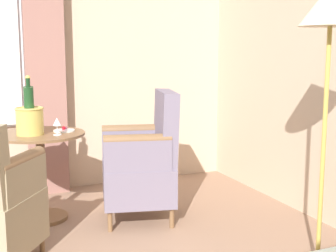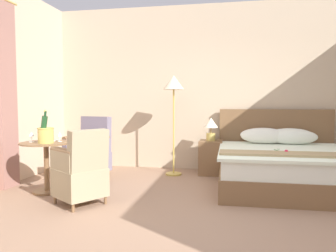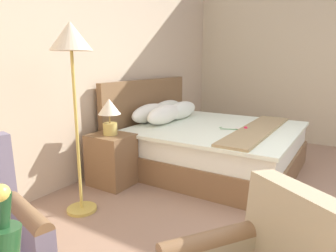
% 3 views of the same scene
% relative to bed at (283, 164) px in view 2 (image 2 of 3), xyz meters
% --- Properties ---
extents(ground_plane, '(7.68, 7.68, 0.00)m').
position_rel_bed_xyz_m(ground_plane, '(-1.05, -1.73, -0.34)').
color(ground_plane, '#96745C').
extents(wall_headboard_side, '(6.30, 0.12, 3.10)m').
position_rel_bed_xyz_m(wall_headboard_side, '(-1.05, 1.13, 1.21)').
color(wall_headboard_side, '#C9B394').
rests_on(wall_headboard_side, ground).
extents(bed, '(1.96, 2.13, 1.15)m').
position_rel_bed_xyz_m(bed, '(0.00, 0.00, 0.00)').
color(bed, brown).
rests_on(bed, ground).
extents(nightstand, '(0.43, 0.47, 0.59)m').
position_rel_bed_xyz_m(nightstand, '(-1.12, 0.67, -0.04)').
color(nightstand, brown).
rests_on(nightstand, ground).
extents(bedside_lamp, '(0.25, 0.25, 0.41)m').
position_rel_bed_xyz_m(bedside_lamp, '(-1.12, 0.67, 0.52)').
color(bedside_lamp, tan).
rests_on(bedside_lamp, nightstand).
extents(floor_lamp_brass, '(0.37, 0.37, 1.74)m').
position_rel_bed_xyz_m(floor_lamp_brass, '(-1.76, 0.48, 1.14)').
color(floor_lamp_brass, gold).
rests_on(floor_lamp_brass, ground).
extents(side_table_round, '(0.71, 0.71, 0.71)m').
position_rel_bed_xyz_m(side_table_round, '(-3.32, -0.98, 0.12)').
color(side_table_round, brown).
rests_on(side_table_round, ground).
extents(champagne_bucket, '(0.22, 0.22, 0.46)m').
position_rel_bed_xyz_m(champagne_bucket, '(-3.28, -1.05, 0.51)').
color(champagne_bucket, tan).
rests_on(champagne_bucket, side_table_round).
extents(wine_glass_near_bucket, '(0.06, 0.06, 0.14)m').
position_rel_bed_xyz_m(wine_glass_near_bucket, '(-3.18, -0.86, 0.47)').
color(wine_glass_near_bucket, white).
rests_on(wine_glass_near_bucket, side_table_round).
extents(wine_glass_near_edge, '(0.08, 0.08, 0.14)m').
position_rel_bed_xyz_m(wine_glass_near_edge, '(-3.54, -0.99, 0.47)').
color(wine_glass_near_edge, white).
rests_on(wine_glass_near_edge, side_table_round).
extents(snack_plate, '(0.17, 0.17, 0.04)m').
position_rel_bed_xyz_m(snack_plate, '(-3.33, -0.78, 0.38)').
color(snack_plate, white).
rests_on(snack_plate, side_table_round).
extents(armchair_by_window, '(0.68, 0.69, 1.04)m').
position_rel_bed_xyz_m(armchair_by_window, '(-3.02, -0.21, 0.12)').
color(armchair_by_window, brown).
rests_on(armchair_by_window, ground).
extents(armchair_facing_bed, '(0.75, 0.74, 0.94)m').
position_rel_bed_xyz_m(armchair_facing_bed, '(-2.60, -1.40, 0.07)').
color(armchair_facing_bed, brown).
rests_on(armchair_facing_bed, ground).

